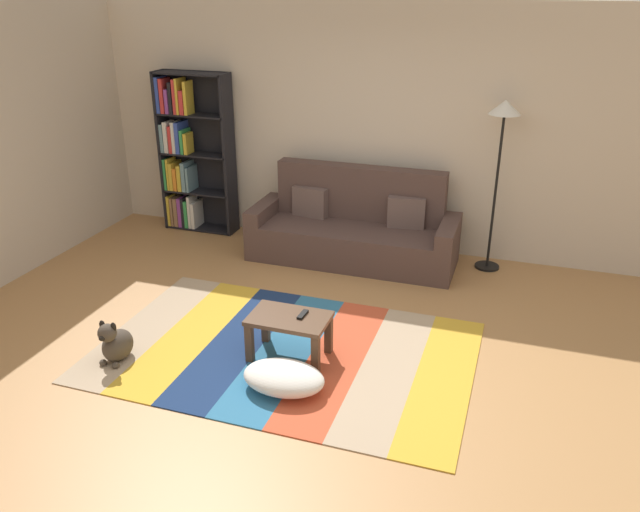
{
  "coord_description": "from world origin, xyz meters",
  "views": [
    {
      "loc": [
        1.58,
        -4.32,
        2.89
      ],
      "look_at": [
        -0.05,
        0.54,
        0.65
      ],
      "focal_mm": 35.71,
      "sensor_mm": 36.0,
      "label": 1
    }
  ],
  "objects": [
    {
      "name": "ground_plane",
      "position": [
        0.0,
        0.0,
        0.0
      ],
      "size": [
        14.0,
        14.0,
        0.0
      ],
      "primitive_type": "plane",
      "color": "#B27F4C"
    },
    {
      "name": "back_wall",
      "position": [
        0.0,
        2.55,
        1.35
      ],
      "size": [
        6.8,
        0.1,
        2.7
      ],
      "primitive_type": "cube",
      "color": "beige",
      "rests_on": "ground_plane"
    },
    {
      "name": "left_wall",
      "position": [
        -3.4,
        0.75,
        1.35
      ],
      "size": [
        0.1,
        5.5,
        2.7
      ],
      "primitive_type": "cube",
      "color": "beige",
      "rests_on": "ground_plane"
    },
    {
      "name": "rug",
      "position": [
        -0.16,
        -0.06,
        0.01
      ],
      "size": [
        3.1,
        2.01,
        0.01
      ],
      "color": "tan",
      "rests_on": "ground_plane"
    },
    {
      "name": "couch",
      "position": [
        -0.15,
        2.02,
        0.34
      ],
      "size": [
        2.26,
        0.8,
        1.0
      ],
      "color": "#4C3833",
      "rests_on": "ground_plane"
    },
    {
      "name": "bookshelf",
      "position": [
        -2.32,
        2.31,
        0.93
      ],
      "size": [
        0.9,
        0.28,
        1.91
      ],
      "color": "black",
      "rests_on": "ground_plane"
    },
    {
      "name": "coffee_table",
      "position": [
        -0.09,
        -0.12,
        0.3
      ],
      "size": [
        0.65,
        0.41,
        0.37
      ],
      "color": "#513826",
      "rests_on": "rug"
    },
    {
      "name": "pouf",
      "position": [
        0.03,
        -0.57,
        0.11
      ],
      "size": [
        0.64,
        0.44,
        0.2
      ],
      "primitive_type": "ellipsoid",
      "color": "white",
      "rests_on": "rug"
    },
    {
      "name": "dog",
      "position": [
        -1.42,
        -0.62,
        0.16
      ],
      "size": [
        0.22,
        0.35,
        0.4
      ],
      "color": "#473D33",
      "rests_on": "ground_plane"
    },
    {
      "name": "standing_lamp",
      "position": [
        1.3,
        2.23,
        1.5
      ],
      "size": [
        0.32,
        0.32,
        1.8
      ],
      "color": "black",
      "rests_on": "ground_plane"
    },
    {
      "name": "tv_remote",
      "position": [
        0.01,
        -0.07,
        0.39
      ],
      "size": [
        0.05,
        0.15,
        0.02
      ],
      "primitive_type": "cube",
      "rotation": [
        0.0,
        0.0,
        -0.05
      ],
      "color": "black",
      "rests_on": "coffee_table"
    }
  ]
}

